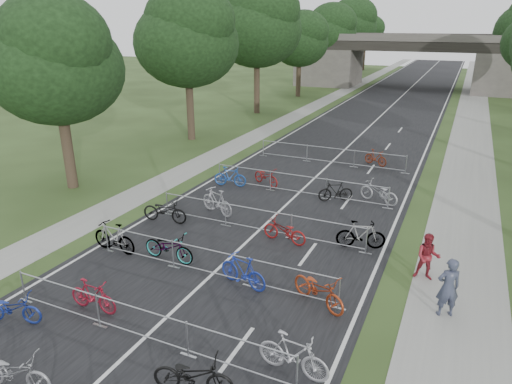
# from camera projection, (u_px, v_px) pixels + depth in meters

# --- Properties ---
(road) EXTENTS (11.00, 140.00, 0.01)m
(road) POSITION_uv_depth(u_px,v_px,m) (392.00, 106.00, 49.26)
(road) COLOR black
(road) RESTS_ON ground
(sidewalk_right) EXTENTS (3.00, 140.00, 0.01)m
(sidewalk_right) POSITION_uv_depth(u_px,v_px,m) (473.00, 111.00, 46.12)
(sidewalk_right) COLOR gray
(sidewalk_right) RESTS_ON ground
(sidewalk_left) EXTENTS (2.00, 140.00, 0.01)m
(sidewalk_left) POSITION_uv_depth(u_px,v_px,m) (325.00, 101.00, 52.20)
(sidewalk_left) COLOR gray
(sidewalk_left) RESTS_ON ground
(lane_markings) EXTENTS (0.12, 140.00, 0.00)m
(lane_markings) POSITION_uv_depth(u_px,v_px,m) (392.00, 106.00, 49.26)
(lane_markings) COLOR silver
(lane_markings) RESTS_ON ground
(overpass_bridge) EXTENTS (31.00, 8.00, 7.05)m
(overpass_bridge) POSITION_uv_depth(u_px,v_px,m) (413.00, 62.00, 60.80)
(overpass_bridge) COLOR #4F4B46
(overpass_bridge) RESTS_ON ground
(tree_left_0) EXTENTS (6.72, 6.72, 10.25)m
(tree_left_0) POSITION_uv_depth(u_px,v_px,m) (55.00, 64.00, 22.46)
(tree_left_0) COLOR #33261C
(tree_left_0) RESTS_ON ground
(tree_left_1) EXTENTS (7.56, 7.56, 11.53)m
(tree_left_1) POSITION_uv_depth(u_px,v_px,m) (187.00, 39.00, 32.39)
(tree_left_1) COLOR #33261C
(tree_left_1) RESTS_ON ground
(tree_left_2) EXTENTS (8.40, 8.40, 12.81)m
(tree_left_2) POSITION_uv_depth(u_px,v_px,m) (258.00, 26.00, 42.33)
(tree_left_2) COLOR #33261C
(tree_left_2) RESTS_ON ground
(tree_left_3) EXTENTS (6.72, 6.72, 10.25)m
(tree_left_3) POSITION_uv_depth(u_px,v_px,m) (300.00, 40.00, 53.11)
(tree_left_3) COLOR #33261C
(tree_left_3) RESTS_ON ground
(tree_left_4) EXTENTS (7.56, 7.56, 11.53)m
(tree_left_4) POSITION_uv_depth(u_px,v_px,m) (330.00, 31.00, 63.04)
(tree_left_4) COLOR #33261C
(tree_left_4) RESTS_ON ground
(tree_left_5) EXTENTS (8.40, 8.40, 12.81)m
(tree_left_5) POSITION_uv_depth(u_px,v_px,m) (351.00, 25.00, 72.98)
(tree_left_5) COLOR #33261C
(tree_left_5) RESTS_ON ground
(tree_left_6) EXTENTS (6.72, 6.72, 10.25)m
(tree_left_6) POSITION_uv_depth(u_px,v_px,m) (366.00, 34.00, 83.76)
(tree_left_6) COLOR #33261C
(tree_left_6) RESTS_ON ground
(barrier_row_2) EXTENTS (9.70, 0.08, 1.10)m
(barrier_row_2) POSITION_uv_depth(u_px,v_px,m) (141.00, 324.00, 12.63)
(barrier_row_2) COLOR #A1A4A9
(barrier_row_2) RESTS_ON ground
(barrier_row_3) EXTENTS (9.70, 0.08, 1.10)m
(barrier_row_3) POSITION_uv_depth(u_px,v_px,m) (210.00, 263.00, 15.87)
(barrier_row_3) COLOR #A1A4A9
(barrier_row_3) RESTS_ON ground
(barrier_row_4) EXTENTS (9.70, 0.08, 1.10)m
(barrier_row_4) POSITION_uv_depth(u_px,v_px,m) (257.00, 220.00, 19.27)
(barrier_row_4) COLOR #A1A4A9
(barrier_row_4) RESTS_ON ground
(barrier_row_5) EXTENTS (9.70, 0.08, 1.10)m
(barrier_row_5) POSITION_uv_depth(u_px,v_px,m) (298.00, 185.00, 23.53)
(barrier_row_5) COLOR #A1A4A9
(barrier_row_5) RESTS_ON ground
(barrier_row_6) EXTENTS (9.70, 0.08, 1.10)m
(barrier_row_6) POSITION_uv_depth(u_px,v_px,m) (330.00, 156.00, 28.64)
(barrier_row_6) COLOR #A1A4A9
(barrier_row_6) RESTS_ON ground
(bike_5) EXTENTS (2.08, 1.10, 1.04)m
(bike_5) POSITION_uv_depth(u_px,v_px,m) (14.00, 372.00, 10.94)
(bike_5) COLOR gray
(bike_5) RESTS_ON ground
(bike_8) EXTENTS (1.93, 1.15, 0.96)m
(bike_8) POSITION_uv_depth(u_px,v_px,m) (12.00, 308.00, 13.44)
(bike_8) COLOR navy
(bike_8) RESTS_ON ground
(bike_9) EXTENTS (1.75, 0.51, 1.05)m
(bike_9) POSITION_uv_depth(u_px,v_px,m) (93.00, 296.00, 13.97)
(bike_9) COLOR maroon
(bike_9) RESTS_ON ground
(bike_10) EXTENTS (2.10, 1.17, 1.05)m
(bike_10) POSITION_uv_depth(u_px,v_px,m) (193.00, 375.00, 10.83)
(bike_10) COLOR black
(bike_10) RESTS_ON ground
(bike_11) EXTENTS (1.98, 0.70, 1.17)m
(bike_11) POSITION_uv_depth(u_px,v_px,m) (293.00, 355.00, 11.40)
(bike_11) COLOR #A7A6AE
(bike_11) RESTS_ON ground
(bike_12) EXTENTS (2.07, 0.68, 1.23)m
(bike_12) POSITION_uv_depth(u_px,v_px,m) (114.00, 237.00, 17.59)
(bike_12) COLOR #A1A4A9
(bike_12) RESTS_ON ground
(bike_13) EXTENTS (2.16, 0.80, 1.12)m
(bike_13) POSITION_uv_depth(u_px,v_px,m) (169.00, 247.00, 16.95)
(bike_13) COLOR #A1A4A9
(bike_13) RESTS_ON ground
(bike_14) EXTENTS (1.99, 0.97, 1.15)m
(bike_14) POSITION_uv_depth(u_px,v_px,m) (243.00, 271.00, 15.28)
(bike_14) COLOR #1C319E
(bike_14) RESTS_ON ground
(bike_15) EXTENTS (2.23, 1.63, 1.12)m
(bike_15) POSITION_uv_depth(u_px,v_px,m) (319.00, 290.00, 14.25)
(bike_15) COLOR #9C3516
(bike_15) RESTS_ON ground
(bike_16) EXTENTS (2.18, 0.98, 1.11)m
(bike_16) POSITION_uv_depth(u_px,v_px,m) (165.00, 211.00, 20.25)
(bike_16) COLOR black
(bike_16) RESTS_ON ground
(bike_17) EXTENTS (2.12, 1.26, 1.23)m
(bike_17) POSITION_uv_depth(u_px,v_px,m) (217.00, 201.00, 21.13)
(bike_17) COLOR #9A9AA1
(bike_17) RESTS_ON ground
(bike_18) EXTENTS (2.00, 0.93, 1.01)m
(bike_18) POSITION_uv_depth(u_px,v_px,m) (284.00, 231.00, 18.38)
(bike_18) COLOR maroon
(bike_18) RESTS_ON ground
(bike_19) EXTENTS (1.99, 1.07, 1.15)m
(bike_19) POSITION_uv_depth(u_px,v_px,m) (361.00, 235.00, 17.88)
(bike_19) COLOR #A1A4A9
(bike_19) RESTS_ON ground
(bike_20) EXTENTS (1.87, 0.84, 1.08)m
(bike_20) POSITION_uv_depth(u_px,v_px,m) (230.00, 177.00, 24.75)
(bike_20) COLOR #1C4A9D
(bike_20) RESTS_ON ground
(bike_21) EXTENTS (2.00, 1.45, 1.00)m
(bike_21) POSITION_uv_depth(u_px,v_px,m) (266.00, 176.00, 24.92)
(bike_21) COLOR maroon
(bike_21) RESTS_ON ground
(bike_22) EXTENTS (1.75, 1.31, 1.05)m
(bike_22) POSITION_uv_depth(u_px,v_px,m) (336.00, 191.00, 22.66)
(bike_22) COLOR black
(bike_22) RESTS_ON ground
(bike_23) EXTENTS (2.18, 1.40, 1.08)m
(bike_23) POSITION_uv_depth(u_px,v_px,m) (379.00, 192.00, 22.46)
(bike_23) COLOR #A0A1A8
(bike_23) RESTS_ON ground
(bike_27) EXTENTS (1.66, 1.11, 0.98)m
(bike_27) POSITION_uv_depth(u_px,v_px,m) (376.00, 158.00, 28.44)
(bike_27) COLOR maroon
(bike_27) RESTS_ON ground
(pedestrian_a) EXTENTS (0.83, 0.72, 1.92)m
(pedestrian_a) POSITION_uv_depth(u_px,v_px,m) (448.00, 288.00, 13.62)
(pedestrian_a) COLOR #353A50
(pedestrian_a) RESTS_ON ground
(pedestrian_b) EXTENTS (0.88, 0.72, 1.69)m
(pedestrian_b) POSITION_uv_depth(u_px,v_px,m) (428.00, 257.00, 15.63)
(pedestrian_b) COLOR maroon
(pedestrian_b) RESTS_ON ground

